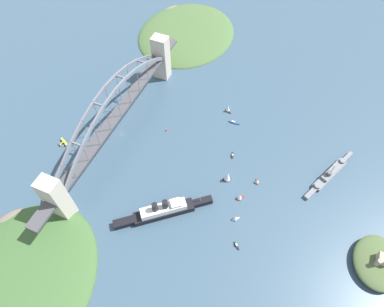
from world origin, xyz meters
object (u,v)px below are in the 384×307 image
Objects in this scene: fort_island_mid_harbor at (378,262)px; small_boat_1 at (232,155)px; ocean_liner at (163,211)px; channel_marker_buoy at (166,130)px; harbor_arch_bridge at (117,115)px; small_boat_3 at (228,108)px; small_boat_6 at (257,181)px; small_boat_2 at (227,176)px; small_boat_4 at (234,122)px; naval_cruiser at (329,174)px; small_boat_5 at (235,218)px; small_boat_7 at (237,246)px; seaplane_taxiing_near_bridge at (64,142)px; small_boat_0 at (240,197)px.

fort_island_mid_harbor is 6.04× the size of small_boat_1.
channel_marker_buoy is (-85.69, -38.54, -4.78)m from ocean_liner.
small_boat_3 is (-72.74, 90.12, -24.05)m from harbor_arch_bridge.
ocean_liner is at bearing 24.22° from channel_marker_buoy.
small_boat_6 is at bearing 56.80° from small_boat_1.
small_boat_6 is (74.55, 55.18, -1.49)m from small_boat_3.
small_boat_6 is 2.27× the size of channel_marker_buoy.
small_boat_2 is 70.95m from small_boat_4.
naval_cruiser reaches higher than channel_marker_buoy.
naval_cruiser is 9.27× the size of small_boat_5.
small_boat_3 is 1.51× the size of small_boat_7.
harbor_arch_bridge is at bearing 125.77° from seaplane_taxiing_near_bridge.
small_boat_6 is (-62.30, 66.21, -2.88)m from ocean_liner.
channel_marker_buoy is (-21.58, 40.53, -27.44)m from harbor_arch_bridge.
fort_island_mid_harbor reaches higher than channel_marker_buoy.
harbor_arch_bridge reaches higher than small_boat_0.
naval_cruiser is at bearing 98.76° from harbor_arch_bridge.
harbor_arch_bridge is 147.53m from small_boat_6.
ocean_liner is 11.54× the size of small_boat_6.
small_boat_4 is (-96.69, -152.83, -4.18)m from fort_island_mid_harbor.
small_boat_1 is at bearing -171.41° from small_boat_2.
fort_island_mid_harbor is 111.41m from small_boat_7.
fort_island_mid_harbor is 4.80× the size of small_boat_3.
harbor_arch_bridge is 53.49m from channel_marker_buoy.
seaplane_taxiing_near_bridge is 4.11× the size of channel_marker_buoy.
channel_marker_buoy is (-3.10, -73.75, 0.32)m from small_boat_1.
small_boat_7 is at bearing 80.46° from seaplane_taxiing_near_bridge.
small_boat_5 is at bearing -9.10° from small_boat_6.
small_boat_6 is at bearing -108.10° from fort_island_mid_harbor.
harbor_arch_bridge is at bearing -80.82° from small_boat_1.
channel_marker_buoy is at bearing -86.50° from naval_cruiser.
fort_island_mid_harbor is at bearing 81.61° from harbor_arch_bridge.
ocean_liner is 7.46× the size of small_boat_3.
naval_cruiser is 10.74× the size of small_boat_7.
small_boat_5 is (20.81, 2.94, -0.14)m from small_boat_0.
small_boat_0 is 24.34m from small_boat_6.
small_boat_5 reaches higher than small_boat_4.
seaplane_taxiing_near_bridge is (34.05, -47.26, -26.51)m from harbor_arch_bridge.
small_boat_4 is 71.80m from channel_marker_buoy.
small_boat_4 is at bearing -162.82° from small_boat_1.
ocean_liner is 177.46m from fort_island_mid_harbor.
small_boat_2 is at bearing -101.61° from fort_island_mid_harbor.
ocean_liner reaches higher than small_boat_3.
small_boat_2 is 84.11m from channel_marker_buoy.
harbor_arch_bridge is at bearing -94.63° from small_boat_2.
small_boat_7 is (64.92, 1.81, -2.16)m from small_boat_6.
harbor_arch_bridge is 258.36m from fort_island_mid_harbor.
fort_island_mid_harbor reaches higher than small_boat_6.
channel_marker_buoy is at bearing -115.68° from small_boat_0.
small_boat_5 is at bearing 72.04° from harbor_arch_bridge.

